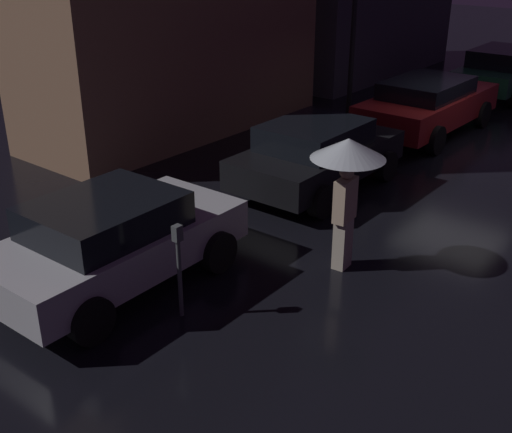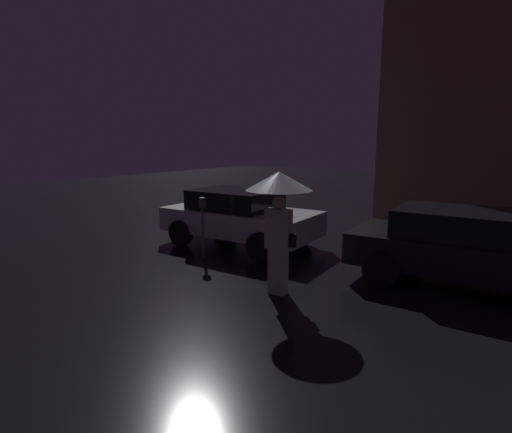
{
  "view_description": "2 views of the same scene",
  "coord_description": "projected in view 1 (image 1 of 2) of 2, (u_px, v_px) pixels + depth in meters",
  "views": [
    {
      "loc": [
        -14.67,
        -5.44,
        4.89
      ],
      "look_at": [
        -8.01,
        -0.05,
        1.01
      ],
      "focal_mm": 45.0,
      "sensor_mm": 36.0,
      "label": 1
    },
    {
      "loc": [
        -3.55,
        -6.54,
        2.58
      ],
      "look_at": [
        -8.06,
        0.09,
        1.08
      ],
      "focal_mm": 28.0,
      "sensor_mm": 36.0,
      "label": 2
    }
  ],
  "objects": [
    {
      "name": "ground_plane",
      "position": [
        462.0,
        148.0,
        15.52
      ],
      "size": [
        60.0,
        60.0,
        0.0
      ],
      "primitive_type": "plane",
      "color": "black"
    },
    {
      "name": "parked_car_silver",
      "position": [
        114.0,
        239.0,
        9.32
      ],
      "size": [
        3.94,
        2.04,
        1.4
      ],
      "rotation": [
        0.0,
        0.0,
        0.02
      ],
      "color": "#B7B7BF",
      "rests_on": "ground"
    },
    {
      "name": "parked_car_black",
      "position": [
        317.0,
        153.0,
        12.87
      ],
      "size": [
        3.96,
        2.03,
        1.39
      ],
      "rotation": [
        0.0,
        0.0,
        0.01
      ],
      "color": "black",
      "rests_on": "ground"
    },
    {
      "name": "parked_car_red",
      "position": [
        428.0,
        104.0,
        16.31
      ],
      "size": [
        4.68,
        2.06,
        1.42
      ],
      "rotation": [
        0.0,
        0.0,
        -0.01
      ],
      "color": "maroon",
      "rests_on": "ground"
    },
    {
      "name": "parked_car_green",
      "position": [
        503.0,
        70.0,
        20.16
      ],
      "size": [
        4.37,
        2.01,
        1.46
      ],
      "rotation": [
        0.0,
        0.0,
        0.01
      ],
      "color": "#1E5638",
      "rests_on": "ground"
    },
    {
      "name": "pedestrian_with_umbrella",
      "position": [
        347.0,
        165.0,
        9.41
      ],
      "size": [
        1.11,
        1.11,
        2.1
      ],
      "rotation": [
        0.0,
        0.0,
        3.23
      ],
      "color": "beige",
      "rests_on": "ground"
    },
    {
      "name": "parking_meter",
      "position": [
        179.0,
        261.0,
        8.49
      ],
      "size": [
        0.12,
        0.1,
        1.37
      ],
      "color": "#4C5154",
      "rests_on": "ground"
    },
    {
      "name": "street_lamp_near",
      "position": [
        355.0,
        1.0,
        17.01
      ],
      "size": [
        0.36,
        0.36,
        4.83
      ],
      "color": "black",
      "rests_on": "ground"
    }
  ]
}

